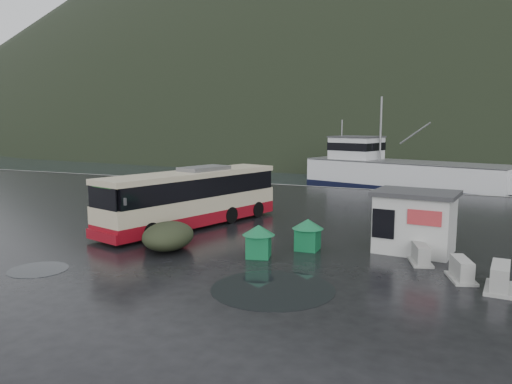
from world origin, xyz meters
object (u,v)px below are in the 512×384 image
at_px(white_van, 171,217).
at_px(fishing_trawler, 404,179).
at_px(waste_bin_left, 259,257).
at_px(dome_tent, 169,249).
at_px(ticket_kiosk, 413,252).
at_px(jersey_barrier_a, 420,263).
at_px(jersey_barrier_b, 461,280).
at_px(coach_bus, 193,226).
at_px(waste_bin_right, 307,250).
at_px(jersey_barrier_c, 499,290).

height_order(white_van, fishing_trawler, fishing_trawler).
height_order(waste_bin_left, dome_tent, waste_bin_left).
bearing_deg(ticket_kiosk, dome_tent, -152.31).
bearing_deg(fishing_trawler, jersey_barrier_a, -64.55).
relative_size(waste_bin_left, jersey_barrier_b, 0.88).
relative_size(white_van, jersey_barrier_b, 3.70).
height_order(dome_tent, jersey_barrier_b, dome_tent).
height_order(coach_bus, fishing_trawler, fishing_trawler).
bearing_deg(jersey_barrier_b, jersey_barrier_a, 133.47).
bearing_deg(jersey_barrier_b, ticket_kiosk, 120.88).
bearing_deg(waste_bin_right, jersey_barrier_a, -2.21).
distance_m(coach_bus, dome_tent, 4.95).
height_order(ticket_kiosk, jersey_barrier_a, ticket_kiosk).
bearing_deg(coach_bus, dome_tent, -55.55).
relative_size(coach_bus, white_van, 1.96).
distance_m(jersey_barrier_c, fishing_trawler, 33.19).
bearing_deg(ticket_kiosk, fishing_trawler, 104.46).
distance_m(waste_bin_right, ticket_kiosk, 4.56).
bearing_deg(fishing_trawler, dome_tent, -83.40).
distance_m(waste_bin_left, jersey_barrier_a, 6.48).
bearing_deg(jersey_barrier_a, jersey_barrier_b, -46.53).
bearing_deg(fishing_trawler, waste_bin_right, -73.52).
relative_size(white_van, waste_bin_right, 4.16).
xyz_separation_m(waste_bin_left, jersey_barrier_a, (6.24, 1.76, 0.00)).
distance_m(waste_bin_left, waste_bin_right, 2.45).
bearing_deg(waste_bin_left, coach_bus, 143.26).
relative_size(coach_bus, waste_bin_right, 8.17).
height_order(dome_tent, fishing_trawler, fishing_trawler).
bearing_deg(jersey_barrier_c, waste_bin_left, 176.52).
bearing_deg(jersey_barrier_c, dome_tent, 179.42).
xyz_separation_m(waste_bin_right, jersey_barrier_b, (6.29, -1.81, 0.00)).
relative_size(waste_bin_left, fishing_trawler, 0.06).
height_order(dome_tent, jersey_barrier_a, dome_tent).
xyz_separation_m(coach_bus, waste_bin_left, (5.73, -4.27, 0.00)).
height_order(coach_bus, dome_tent, coach_bus).
xyz_separation_m(waste_bin_right, jersey_barrier_a, (4.74, -0.18, 0.00)).
height_order(coach_bus, waste_bin_right, coach_bus).
bearing_deg(jersey_barrier_c, fishing_trawler, 102.59).
relative_size(white_van, jersey_barrier_a, 3.76).
xyz_separation_m(waste_bin_right, fishing_trawler, (0.26, 29.90, 0.00)).
xyz_separation_m(dome_tent, jersey_barrier_c, (13.13, -0.13, 0.00)).
bearing_deg(coach_bus, waste_bin_right, -2.00).
relative_size(waste_bin_right, jersey_barrier_a, 0.90).
relative_size(waste_bin_right, fishing_trawler, 0.06).
height_order(white_van, jersey_barrier_c, white_van).
bearing_deg(coach_bus, jersey_barrier_b, -1.17).
height_order(waste_bin_right, dome_tent, waste_bin_right).
bearing_deg(waste_bin_right, coach_bus, 162.12).
bearing_deg(jersey_barrier_b, jersey_barrier_c, -29.49).
height_order(ticket_kiosk, jersey_barrier_b, ticket_kiosk).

